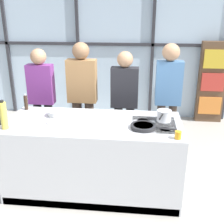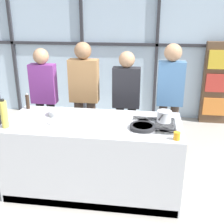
{
  "view_description": "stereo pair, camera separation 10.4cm",
  "coord_description": "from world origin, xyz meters",
  "px_view_note": "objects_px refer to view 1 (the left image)",
  "views": [
    {
      "loc": [
        0.56,
        -3.11,
        2.24
      ],
      "look_at": [
        0.22,
        0.1,
        1.04
      ],
      "focal_mm": 45.0,
      "sensor_mm": 36.0,
      "label": 1
    },
    {
      "loc": [
        0.66,
        -3.1,
        2.24
      ],
      "look_at": [
        0.22,
        0.1,
        1.04
      ],
      "focal_mm": 45.0,
      "sensor_mm": 36.0,
      "label": 2
    }
  ],
  "objects_px": {
    "white_plate": "(58,122)",
    "oil_bottle": "(4,115)",
    "saucepan": "(164,115)",
    "juice_glass_near": "(178,135)",
    "spectator_center_left": "(82,93)",
    "spectator_center_right": "(124,99)",
    "spectator_far_right": "(168,94)",
    "frying_pan": "(144,126)",
    "spectator_far_left": "(42,95)",
    "pepper_grinder": "(26,102)",
    "mixing_bowl": "(58,113)"
  },
  "relations": [
    {
      "from": "saucepan",
      "to": "pepper_grinder",
      "type": "relative_size",
      "value": 1.46
    },
    {
      "from": "spectator_far_right",
      "to": "spectator_center_left",
      "type": "bearing_deg",
      "value": 0.0
    },
    {
      "from": "spectator_center_left",
      "to": "frying_pan",
      "type": "xyz_separation_m",
      "value": [
        0.93,
        -1.04,
        -0.06
      ]
    },
    {
      "from": "spectator_far_left",
      "to": "juice_glass_near",
      "type": "bearing_deg",
      "value": 146.5
    },
    {
      "from": "spectator_center_left",
      "to": "pepper_grinder",
      "type": "relative_size",
      "value": 8.03
    },
    {
      "from": "spectator_far_right",
      "to": "frying_pan",
      "type": "xyz_separation_m",
      "value": [
        -0.35,
        -1.04,
        -0.09
      ]
    },
    {
      "from": "frying_pan",
      "to": "juice_glass_near",
      "type": "height_order",
      "value": "juice_glass_near"
    },
    {
      "from": "spectator_center_left",
      "to": "white_plate",
      "type": "distance_m",
      "value": 0.98
    },
    {
      "from": "spectator_center_right",
      "to": "oil_bottle",
      "type": "bearing_deg",
      "value": 43.33
    },
    {
      "from": "spectator_far_left",
      "to": "spectator_center_right",
      "type": "distance_m",
      "value": 1.28
    },
    {
      "from": "oil_bottle",
      "to": "juice_glass_near",
      "type": "bearing_deg",
      "value": -1.82
    },
    {
      "from": "spectator_center_right",
      "to": "spectator_far_right",
      "type": "xyz_separation_m",
      "value": [
        0.64,
        0.0,
        0.1
      ]
    },
    {
      "from": "spectator_center_left",
      "to": "pepper_grinder",
      "type": "xyz_separation_m",
      "value": [
        -0.66,
        -0.57,
        0.01
      ]
    },
    {
      "from": "frying_pan",
      "to": "saucepan",
      "type": "height_order",
      "value": "saucepan"
    },
    {
      "from": "mixing_bowl",
      "to": "oil_bottle",
      "type": "bearing_deg",
      "value": -135.99
    },
    {
      "from": "spectator_far_left",
      "to": "spectator_far_right",
      "type": "height_order",
      "value": "spectator_far_right"
    },
    {
      "from": "spectator_center_left",
      "to": "pepper_grinder",
      "type": "height_order",
      "value": "spectator_center_left"
    },
    {
      "from": "frying_pan",
      "to": "white_plate",
      "type": "relative_size",
      "value": 2.01
    },
    {
      "from": "frying_pan",
      "to": "mixing_bowl",
      "type": "relative_size",
      "value": 2.07
    },
    {
      "from": "spectator_center_right",
      "to": "juice_glass_near",
      "type": "bearing_deg",
      "value": 116.89
    },
    {
      "from": "frying_pan",
      "to": "saucepan",
      "type": "xyz_separation_m",
      "value": [
        0.24,
        0.25,
        0.05
      ]
    },
    {
      "from": "saucepan",
      "to": "juice_glass_near",
      "type": "bearing_deg",
      "value": -76.66
    },
    {
      "from": "spectator_center_left",
      "to": "mixing_bowl",
      "type": "relative_size",
      "value": 7.02
    },
    {
      "from": "spectator_center_left",
      "to": "spectator_center_right",
      "type": "relative_size",
      "value": 1.07
    },
    {
      "from": "spectator_center_left",
      "to": "mixing_bowl",
      "type": "xyz_separation_m",
      "value": [
        -0.17,
        -0.75,
        -0.05
      ]
    },
    {
      "from": "spectator_far_left",
      "to": "mixing_bowl",
      "type": "bearing_deg",
      "value": 122.43
    },
    {
      "from": "spectator_center_right",
      "to": "saucepan",
      "type": "bearing_deg",
      "value": 123.99
    },
    {
      "from": "spectator_center_right",
      "to": "frying_pan",
      "type": "height_order",
      "value": "spectator_center_right"
    },
    {
      "from": "spectator_far_right",
      "to": "oil_bottle",
      "type": "distance_m",
      "value": 2.28
    },
    {
      "from": "juice_glass_near",
      "to": "white_plate",
      "type": "bearing_deg",
      "value": 167.63
    },
    {
      "from": "oil_bottle",
      "to": "pepper_grinder",
      "type": "distance_m",
      "value": 0.65
    },
    {
      "from": "frying_pan",
      "to": "oil_bottle",
      "type": "xyz_separation_m",
      "value": [
        -1.58,
        -0.18,
        0.14
      ]
    },
    {
      "from": "saucepan",
      "to": "juice_glass_near",
      "type": "xyz_separation_m",
      "value": [
        0.12,
        -0.49,
        -0.03
      ]
    },
    {
      "from": "spectator_far_left",
      "to": "spectator_far_right",
      "type": "relative_size",
      "value": 0.94
    },
    {
      "from": "spectator_center_left",
      "to": "oil_bottle",
      "type": "bearing_deg",
      "value": 61.95
    },
    {
      "from": "pepper_grinder",
      "to": "spectator_center_right",
      "type": "bearing_deg",
      "value": 23.58
    },
    {
      "from": "spectator_center_right",
      "to": "spectator_far_right",
      "type": "relative_size",
      "value": 0.93
    },
    {
      "from": "white_plate",
      "to": "saucepan",
      "type": "bearing_deg",
      "value": 8.19
    },
    {
      "from": "spectator_far_left",
      "to": "juice_glass_near",
      "type": "distance_m",
      "value": 2.32
    },
    {
      "from": "spectator_center_right",
      "to": "saucepan",
      "type": "xyz_separation_m",
      "value": [
        0.53,
        -0.79,
        0.05
      ]
    },
    {
      "from": "white_plate",
      "to": "oil_bottle",
      "type": "distance_m",
      "value": 0.62
    },
    {
      "from": "frying_pan",
      "to": "spectator_center_left",
      "type": "bearing_deg",
      "value": 131.91
    },
    {
      "from": "oil_bottle",
      "to": "frying_pan",
      "type": "bearing_deg",
      "value": 6.43
    },
    {
      "from": "spectator_far_right",
      "to": "oil_bottle",
      "type": "height_order",
      "value": "spectator_far_right"
    },
    {
      "from": "spectator_far_left",
      "to": "saucepan",
      "type": "xyz_separation_m",
      "value": [
        1.82,
        -0.79,
        0.03
      ]
    },
    {
      "from": "spectator_center_right",
      "to": "mixing_bowl",
      "type": "bearing_deg",
      "value": 42.92
    },
    {
      "from": "white_plate",
      "to": "juice_glass_near",
      "type": "bearing_deg",
      "value": -12.37
    },
    {
      "from": "spectator_center_left",
      "to": "mixing_bowl",
      "type": "bearing_deg",
      "value": 77.59
    },
    {
      "from": "spectator_far_left",
      "to": "white_plate",
      "type": "relative_size",
      "value": 6.44
    },
    {
      "from": "saucepan",
      "to": "white_plate",
      "type": "relative_size",
      "value": 1.24
    }
  ]
}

